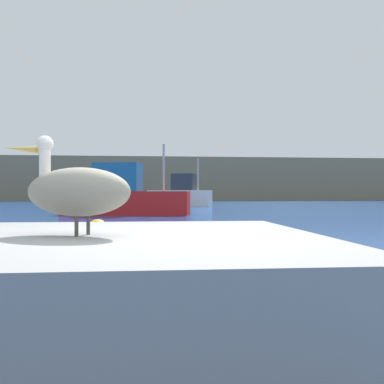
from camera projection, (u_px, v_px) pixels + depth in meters
ground_plane at (169, 334)px, 3.30m from camera, size 260.00×260.00×0.00m
hillside_backdrop at (154, 180)px, 72.93m from camera, size 140.00×12.86×7.15m
pier_dock at (78, 285)px, 3.28m from camera, size 3.86×3.14×0.79m
pelican at (76, 190)px, 3.29m from camera, size 1.21×0.81×0.81m
fishing_boat_red at (124, 196)px, 22.14m from camera, size 6.93×3.06×3.75m
fishing_boat_white at (181, 194)px, 36.69m from camera, size 5.81×3.55×4.21m
mooring_buoy at (98, 230)px, 9.94m from camera, size 0.50×0.50×0.50m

